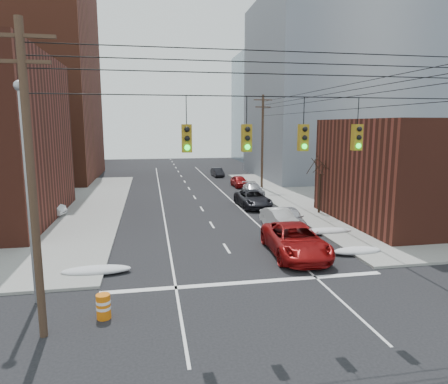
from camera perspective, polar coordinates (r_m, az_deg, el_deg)
name	(u,v)px	position (r m, az deg, el deg)	size (l,w,h in m)	color
ground	(296,358)	(14.41, 10.20, -22.33)	(160.00, 160.00, 0.00)	black
sidewalk_ne	(440,193)	(50.23, 28.50, -0.18)	(40.00, 40.00, 0.15)	gray
building_brick_far	(39,133)	(88.06, -24.89, 7.68)	(22.00, 18.00, 12.00)	#502218
building_office	(334,90)	(61.60, 15.46, 13.83)	(22.00, 20.00, 25.00)	gray
building_glass	(287,108)	(86.30, 8.96, 11.75)	(20.00, 18.00, 22.00)	gray
building_storefront	(443,171)	(35.63, 28.77, 2.64)	(16.00, 12.00, 8.00)	#502218
utility_pole_left	(31,178)	(15.03, -25.82, 1.76)	(2.20, 0.28, 11.00)	#473323
utility_pole_far	(262,140)	(47.25, 5.51, 7.37)	(2.20, 0.28, 11.00)	#473323
traffic_signals	(275,136)	(15.08, 7.35, 7.94)	(17.00, 0.42, 2.02)	black
street_light	(27,175)	(18.20, -26.37, 2.15)	(0.44, 0.44, 9.32)	gray
bare_tree	(320,187)	(34.81, 13.50, 0.63)	(2.09, 2.20, 4.93)	black
snow_nw	(96,270)	(21.87, -17.77, -10.59)	(3.50, 1.08, 0.42)	silver
snow_ne	(357,251)	(25.15, 18.49, -7.96)	(3.00, 1.08, 0.42)	silver
snow_east_far	(325,231)	(29.00, 14.19, -5.44)	(4.00, 1.08, 0.42)	silver
red_pickup	(295,240)	(23.91, 10.14, -6.81)	(2.96, 6.42, 1.78)	maroon
parked_car_a	(290,218)	(30.22, 9.46, -3.63)	(1.74, 4.33, 1.47)	#BBBBC0
parked_car_b	(280,219)	(29.88, 7.95, -3.79)	(1.51, 4.34, 1.43)	silver
parked_car_c	(253,199)	(37.24, 4.14, -0.98)	(2.55, 5.52, 1.53)	black
parked_car_d	(253,189)	(43.41, 4.17, 0.37)	(1.81, 4.45, 1.29)	#A4A5A9
parked_car_e	(239,181)	(49.25, 2.21, 1.54)	(1.63, 4.05, 1.38)	maroon
parked_car_f	(217,172)	(59.14, -0.95, 2.85)	(1.35, 3.87, 1.28)	black
lot_car_a	(39,208)	(36.10, -24.88, -2.10)	(1.42, 4.08, 1.34)	silver
lot_car_b	(34,206)	(37.20, -25.55, -1.81)	(2.28, 4.95, 1.37)	#AEAEB3
construction_barrel	(103,306)	(17.05, -16.84, -15.34)	(0.66, 0.66, 1.00)	#D8650B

